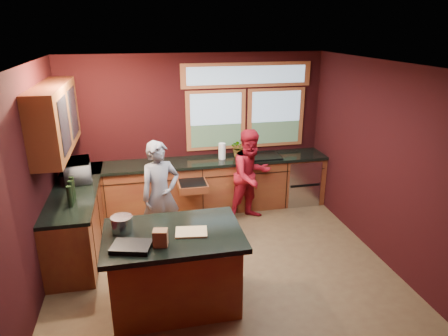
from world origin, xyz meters
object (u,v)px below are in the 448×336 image
object	(u,v)px
person_red	(251,176)
island	(175,268)
person_grey	(161,195)
stock_pot	(122,224)
cutting_board	(191,232)

from	to	relation	value
person_red	island	bearing A→B (deg)	-148.16
island	person_grey	bearing A→B (deg)	92.25
person_grey	person_red	bearing A→B (deg)	0.62
person_grey	island	bearing A→B (deg)	-106.83
person_grey	stock_pot	size ratio (longest dim) A/B	6.73
cutting_board	stock_pot	bearing A→B (deg)	165.07
person_red	stock_pot	xyz separation A→B (m)	(-2.01, -1.79, 0.25)
island	cutting_board	bearing A→B (deg)	-14.04
person_grey	cutting_board	xyz separation A→B (m)	(0.25, -1.45, 0.15)
person_grey	person_red	world-z (taller)	person_grey
island	person_red	world-z (taller)	person_red
person_red	stock_pot	bearing A→B (deg)	-159.52
island	cutting_board	size ratio (longest dim) A/B	4.43
island	stock_pot	world-z (taller)	stock_pot
person_grey	cutting_board	distance (m)	1.48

